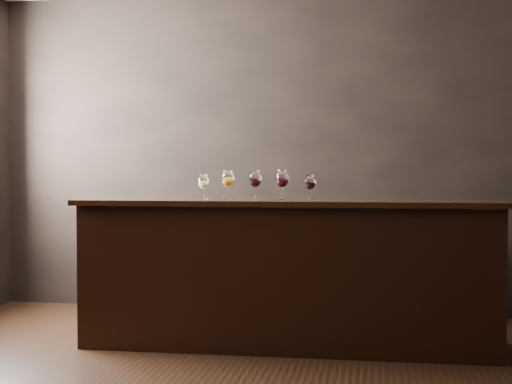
% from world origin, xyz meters
% --- Properties ---
extents(room_shell, '(5.02, 4.52, 2.81)m').
position_xyz_m(room_shell, '(-0.23, 0.11, 1.81)').
color(room_shell, black).
rests_on(room_shell, ground).
extents(bar_counter, '(2.87, 0.68, 1.00)m').
position_xyz_m(bar_counter, '(0.27, 1.02, 0.50)').
color(bar_counter, black).
rests_on(bar_counter, ground).
extents(bar_top, '(2.96, 0.75, 0.04)m').
position_xyz_m(bar_top, '(0.27, 1.02, 1.02)').
color(bar_top, black).
rests_on(bar_top, bar_counter).
extents(back_bar_shelf, '(2.18, 0.40, 0.78)m').
position_xyz_m(back_bar_shelf, '(0.08, 2.03, 0.39)').
color(back_bar_shelf, black).
rests_on(back_bar_shelf, ground).
extents(glass_white, '(0.07, 0.07, 0.17)m').
position_xyz_m(glass_white, '(-0.33, 1.00, 1.15)').
color(glass_white, white).
rests_on(glass_white, bar_top).
extents(glass_amber, '(0.09, 0.09, 0.21)m').
position_xyz_m(glass_amber, '(-0.16, 1.04, 1.18)').
color(glass_amber, white).
rests_on(glass_amber, bar_top).
extents(glass_red_a, '(0.09, 0.09, 0.21)m').
position_xyz_m(glass_red_a, '(0.04, 1.04, 1.18)').
color(glass_red_a, white).
rests_on(glass_red_a, bar_top).
extents(glass_red_b, '(0.09, 0.09, 0.21)m').
position_xyz_m(glass_red_b, '(0.24, 0.99, 1.18)').
color(glass_red_b, white).
rests_on(glass_red_b, bar_top).
extents(glass_red_c, '(0.07, 0.07, 0.17)m').
position_xyz_m(glass_red_c, '(0.43, 1.01, 1.15)').
color(glass_red_c, white).
rests_on(glass_red_c, bar_top).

